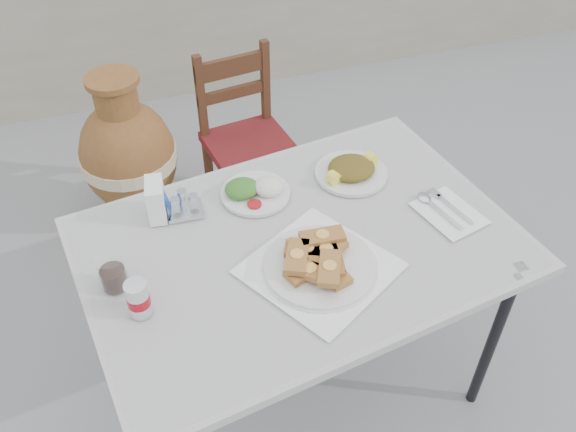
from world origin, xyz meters
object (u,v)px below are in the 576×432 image
object	(u,v)px
salad_rice_plate	(254,190)
napkin_holder	(156,200)
pide_plate	(320,260)
terracotta_urn	(129,157)
cola_glass	(113,274)
cafe_table	(300,253)
salad_chopped_plate	(351,170)
soda_can	(138,299)
chair	(246,139)
condiment_caddy	(185,206)

from	to	relation	value
salad_rice_plate	napkin_holder	bearing A→B (deg)	179.83
pide_plate	terracotta_urn	xyz separation A→B (m)	(-0.45, 1.31, -0.46)
cola_glass	cafe_table	bearing A→B (deg)	1.08
salad_chopped_plate	soda_can	size ratio (longest dim) A/B	2.23
cafe_table	salad_rice_plate	size ratio (longest dim) A/B	6.15
salad_rice_plate	cola_glass	xyz separation A→B (m)	(-0.48, -0.26, 0.03)
soda_can	cola_glass	world-z (taller)	same
pide_plate	soda_can	bearing A→B (deg)	179.70
pide_plate	salad_rice_plate	bearing A→B (deg)	103.26
napkin_holder	terracotta_urn	world-z (taller)	napkin_holder
cafe_table	chair	size ratio (longest dim) A/B	1.68
chair	terracotta_urn	distance (m)	0.56
pide_plate	cola_glass	world-z (taller)	cola_glass
chair	terracotta_urn	size ratio (longest dim) A/B	1.07
pide_plate	cola_glass	size ratio (longest dim) A/B	4.51
pide_plate	salad_rice_plate	size ratio (longest dim) A/B	2.20
soda_can	cola_glass	distance (m)	0.13
salad_chopped_plate	condiment_caddy	xyz separation A→B (m)	(-0.58, -0.01, 0.01)
salad_chopped_plate	cola_glass	world-z (taller)	cola_glass
salad_chopped_plate	chair	bearing A→B (deg)	101.91
cafe_table	pide_plate	bearing A→B (deg)	-82.98
cola_glass	salad_chopped_plate	bearing A→B (deg)	17.35
cafe_table	condiment_caddy	bearing A→B (deg)	142.80
condiment_caddy	terracotta_urn	xyz separation A→B (m)	(-0.13, 0.95, -0.45)
pide_plate	salad_chopped_plate	xyz separation A→B (m)	(0.25, 0.37, -0.01)
cafe_table	napkin_holder	distance (m)	0.48
cola_glass	condiment_caddy	xyz separation A→B (m)	(0.25, 0.24, -0.02)
soda_can	cola_glass	bearing A→B (deg)	115.39
terracotta_urn	chair	bearing A→B (deg)	-13.79
salad_rice_plate	condiment_caddy	size ratio (longest dim) A/B	1.95
soda_can	condiment_caddy	bearing A→B (deg)	61.87
soda_can	terracotta_urn	xyz separation A→B (m)	(0.06, 1.31, -0.48)
salad_rice_plate	cola_glass	bearing A→B (deg)	-151.72
pide_plate	condiment_caddy	distance (m)	0.48
pide_plate	chair	bearing A→B (deg)	85.82
pide_plate	soda_can	distance (m)	0.51
salad_rice_plate	soda_can	world-z (taller)	soda_can
chair	soda_can	bearing A→B (deg)	-125.11
salad_chopped_plate	terracotta_urn	distance (m)	1.25
soda_can	condiment_caddy	distance (m)	0.41
terracotta_urn	salad_rice_plate	bearing A→B (deg)	-68.54
condiment_caddy	salad_rice_plate	bearing A→B (deg)	3.65
salad_rice_plate	soda_can	size ratio (longest dim) A/B	2.06
salad_rice_plate	condiment_caddy	world-z (taller)	condiment_caddy
salad_chopped_plate	chair	xyz separation A→B (m)	(-0.17, 0.80, -0.38)
cola_glass	terracotta_urn	world-z (taller)	cola_glass
cola_glass	pide_plate	bearing A→B (deg)	-11.68
napkin_holder	condiment_caddy	xyz separation A→B (m)	(0.08, -0.02, -0.04)
salad_chopped_plate	pide_plate	bearing A→B (deg)	-124.19
salad_rice_plate	salad_chopped_plate	size ratio (longest dim) A/B	0.92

